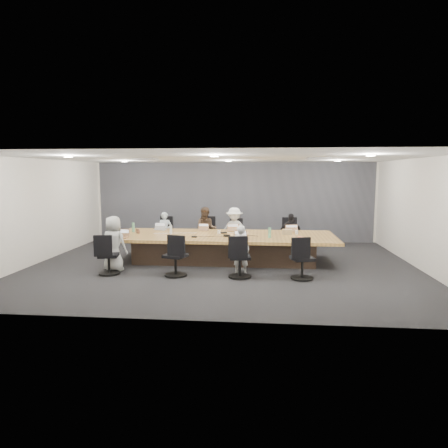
# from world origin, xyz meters

# --- Properties ---
(floor) EXTENTS (10.00, 8.00, 0.00)m
(floor) POSITION_xyz_m (0.00, 0.00, 0.00)
(floor) COLOR black
(floor) RESTS_ON ground
(ceiling) EXTENTS (10.00, 8.00, 0.00)m
(ceiling) POSITION_xyz_m (0.00, 0.00, 2.80)
(ceiling) COLOR white
(ceiling) RESTS_ON wall_back
(wall_back) EXTENTS (10.00, 0.00, 2.80)m
(wall_back) POSITION_xyz_m (0.00, 4.00, 1.40)
(wall_back) COLOR silver
(wall_back) RESTS_ON ground
(wall_front) EXTENTS (10.00, 0.00, 2.80)m
(wall_front) POSITION_xyz_m (0.00, -4.00, 1.40)
(wall_front) COLOR silver
(wall_front) RESTS_ON ground
(wall_left) EXTENTS (0.00, 8.00, 2.80)m
(wall_left) POSITION_xyz_m (-5.00, 0.00, 1.40)
(wall_left) COLOR silver
(wall_left) RESTS_ON ground
(wall_right) EXTENTS (0.00, 8.00, 2.80)m
(wall_right) POSITION_xyz_m (5.00, 0.00, 1.40)
(wall_right) COLOR silver
(wall_right) RESTS_ON ground
(curtain) EXTENTS (9.80, 0.04, 2.80)m
(curtain) POSITION_xyz_m (0.00, 3.92, 1.40)
(curtain) COLOR #575862
(curtain) RESTS_ON ground
(conference_table) EXTENTS (6.00, 2.20, 0.74)m
(conference_table) POSITION_xyz_m (0.00, 0.50, 0.40)
(conference_table) COLOR #3B2B20
(conference_table) RESTS_ON ground
(chair_0) EXTENTS (0.74, 0.74, 0.85)m
(chair_0) POSITION_xyz_m (-1.99, 2.20, 0.43)
(chair_0) COLOR black
(chair_0) RESTS_ON ground
(chair_1) EXTENTS (0.62, 0.62, 0.87)m
(chair_1) POSITION_xyz_m (-0.69, 2.20, 0.43)
(chair_1) COLOR black
(chair_1) RESTS_ON ground
(chair_2) EXTENTS (0.57, 0.57, 0.77)m
(chair_2) POSITION_xyz_m (0.18, 2.20, 0.38)
(chair_2) COLOR black
(chair_2) RESTS_ON ground
(chair_3) EXTENTS (0.61, 0.61, 0.86)m
(chair_3) POSITION_xyz_m (1.88, 2.20, 0.43)
(chair_3) COLOR black
(chair_3) RESTS_ON ground
(chair_4) EXTENTS (0.62, 0.62, 0.78)m
(chair_4) POSITION_xyz_m (-2.62, -1.20, 0.39)
(chair_4) COLOR black
(chair_4) RESTS_ON ground
(chair_5) EXTENTS (0.70, 0.70, 0.82)m
(chair_5) POSITION_xyz_m (-1.00, -1.20, 0.41)
(chair_5) COLOR black
(chair_5) RESTS_ON ground
(chair_6) EXTENTS (0.62, 0.62, 0.82)m
(chair_6) POSITION_xyz_m (0.52, -1.20, 0.41)
(chair_6) COLOR black
(chair_6) RESTS_ON ground
(chair_7) EXTENTS (0.68, 0.68, 0.81)m
(chair_7) POSITION_xyz_m (1.95, -1.20, 0.40)
(chair_7) COLOR black
(chair_7) RESTS_ON ground
(person_0) EXTENTS (0.45, 0.30, 1.21)m
(person_0) POSITION_xyz_m (-1.99, 1.85, 0.61)
(person_0) COLOR #B1C0CC
(person_0) RESTS_ON ground
(laptop_0) EXTENTS (0.38, 0.30, 0.02)m
(laptop_0) POSITION_xyz_m (-1.99, 1.30, 0.75)
(laptop_0) COLOR #B2B2B7
(laptop_0) RESTS_ON conference_table
(person_1) EXTENTS (0.68, 0.54, 1.38)m
(person_1) POSITION_xyz_m (-0.69, 1.85, 0.69)
(person_1) COLOR #403023
(person_1) RESTS_ON ground
(laptop_1) EXTENTS (0.34, 0.26, 0.02)m
(laptop_1) POSITION_xyz_m (-0.69, 1.30, 0.75)
(laptop_1) COLOR #8C6647
(laptop_1) RESTS_ON conference_table
(person_2) EXTENTS (0.91, 0.54, 1.37)m
(person_2) POSITION_xyz_m (0.18, 1.85, 0.69)
(person_2) COLOR silver
(person_2) RESTS_ON ground
(laptop_2) EXTENTS (0.35, 0.25, 0.02)m
(laptop_2) POSITION_xyz_m (0.18, 1.30, 0.75)
(laptop_2) COLOR #8C6647
(laptop_2) RESTS_ON conference_table
(person_3) EXTENTS (0.74, 0.37, 1.21)m
(person_3) POSITION_xyz_m (1.88, 1.85, 0.60)
(person_3) COLOR black
(person_3) RESTS_ON ground
(laptop_3) EXTENTS (0.37, 0.28, 0.02)m
(laptop_3) POSITION_xyz_m (1.88, 1.30, 0.75)
(laptop_3) COLOR #8C6647
(laptop_3) RESTS_ON conference_table
(person_4) EXTENTS (0.75, 0.56, 1.37)m
(person_4) POSITION_xyz_m (-2.62, -0.85, 0.69)
(person_4) COLOR #A2A5A2
(person_4) RESTS_ON ground
(laptop_4) EXTENTS (0.31, 0.23, 0.02)m
(laptop_4) POSITION_xyz_m (-2.62, -0.30, 0.75)
(laptop_4) COLOR #8C6647
(laptop_4) RESTS_ON conference_table
(person_6) EXTENTS (0.44, 0.29, 1.19)m
(person_6) POSITION_xyz_m (0.52, -0.85, 0.60)
(person_6) COLOR #BDBDBD
(person_6) RESTS_ON ground
(laptop_6) EXTENTS (0.38, 0.30, 0.02)m
(laptop_6) POSITION_xyz_m (0.52, -0.30, 0.75)
(laptop_6) COLOR #8C6647
(laptop_6) RESTS_ON conference_table
(bottle_green_left) EXTENTS (0.09, 0.09, 0.27)m
(bottle_green_left) POSITION_xyz_m (-2.65, 0.78, 0.88)
(bottle_green_left) COLOR #5A9F75
(bottle_green_left) RESTS_ON conference_table
(bottle_green_right) EXTENTS (0.08, 0.08, 0.27)m
(bottle_green_right) POSITION_xyz_m (1.22, 0.09, 0.88)
(bottle_green_right) COLOR #5A9F75
(bottle_green_right) RESTS_ON conference_table
(bottle_clear) EXTENTS (0.07, 0.07, 0.24)m
(bottle_clear) POSITION_xyz_m (-1.49, 0.50, 0.86)
(bottle_clear) COLOR silver
(bottle_clear) RESTS_ON conference_table
(cup_white_far) EXTENTS (0.10, 0.10, 0.10)m
(cup_white_far) POSITION_xyz_m (-0.17, 0.68, 0.79)
(cup_white_far) COLOR white
(cup_white_far) RESTS_ON conference_table
(cup_white_near) EXTENTS (0.10, 0.10, 0.11)m
(cup_white_near) POSITION_xyz_m (1.98, 0.82, 0.79)
(cup_white_near) COLOR white
(cup_white_near) RESTS_ON conference_table
(mug_brown) EXTENTS (0.13, 0.13, 0.12)m
(mug_brown) POSITION_xyz_m (-2.44, 0.55, 0.80)
(mug_brown) COLOR brown
(mug_brown) RESTS_ON conference_table
(mic_left) EXTENTS (0.14, 0.09, 0.03)m
(mic_left) POSITION_xyz_m (-0.75, 0.00, 0.75)
(mic_left) COLOR black
(mic_left) RESTS_ON conference_table
(mic_right) EXTENTS (0.19, 0.16, 0.03)m
(mic_right) POSITION_xyz_m (-0.05, 0.78, 0.76)
(mic_right) COLOR black
(mic_right) RESTS_ON conference_table
(stapler) EXTENTS (0.17, 0.06, 0.06)m
(stapler) POSITION_xyz_m (0.10, 0.15, 0.77)
(stapler) COLOR black
(stapler) RESTS_ON conference_table
(canvas_bag) EXTENTS (0.27, 0.17, 0.14)m
(canvas_bag) POSITION_xyz_m (1.71, 0.71, 0.81)
(canvas_bag) COLOR tan
(canvas_bag) RESTS_ON conference_table
(snack_packet) EXTENTS (0.19, 0.18, 0.04)m
(snack_packet) POSITION_xyz_m (2.04, 0.12, 0.76)
(snack_packet) COLOR #DA5221
(snack_packet) RESTS_ON conference_table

